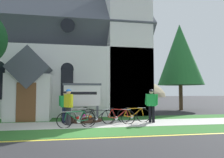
% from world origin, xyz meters
% --- Properties ---
extents(ground, '(140.00, 140.00, 0.00)m').
position_xyz_m(ground, '(0.00, 4.00, 0.00)').
color(ground, '#2B2B2D').
extents(sidewalk_slab, '(32.00, 2.30, 0.01)m').
position_xyz_m(sidewalk_slab, '(-1.00, 1.69, 0.01)').
color(sidewalk_slab, '#B7B5AD').
rests_on(sidewalk_slab, ground).
extents(grass_verge, '(32.00, 1.92, 0.01)m').
position_xyz_m(grass_verge, '(-1.00, -0.42, 0.00)').
color(grass_verge, '#2D6628').
rests_on(grass_verge, ground).
extents(church_lawn, '(24.00, 1.86, 0.01)m').
position_xyz_m(church_lawn, '(-1.00, 3.77, 0.00)').
color(church_lawn, '#2D6628').
rests_on(church_lawn, ground).
extents(curb_paint_stripe, '(28.00, 0.16, 0.01)m').
position_xyz_m(curb_paint_stripe, '(-1.00, -1.53, 0.00)').
color(curb_paint_stripe, yellow).
rests_on(curb_paint_stripe, ground).
extents(church_building, '(12.05, 11.41, 13.78)m').
position_xyz_m(church_building, '(-0.58, 9.10, 4.70)').
color(church_building, white).
rests_on(church_building, ground).
extents(church_sign, '(2.23, 0.14, 2.10)m').
position_xyz_m(church_sign, '(-0.09, 3.54, 1.38)').
color(church_sign, '#474C56').
rests_on(church_sign, ground).
extents(flower_bed, '(2.17, 2.17, 0.34)m').
position_xyz_m(flower_bed, '(-0.11, 2.96, 0.09)').
color(flower_bed, '#382319').
rests_on(flower_bed, ground).
extents(bicycle_yellow, '(1.72, 0.47, 0.76)m').
position_xyz_m(bicycle_yellow, '(0.62, 1.62, 0.36)').
color(bicycle_yellow, black).
rests_on(bicycle_yellow, ground).
extents(bicycle_red, '(1.76, 0.14, 0.79)m').
position_xyz_m(bicycle_red, '(2.53, 1.95, 0.38)').
color(bicycle_red, black).
rests_on(bicycle_red, ground).
extents(bicycle_silver, '(1.73, 0.60, 0.86)m').
position_xyz_m(bicycle_silver, '(-0.31, 1.85, 0.39)').
color(bicycle_silver, black).
rests_on(bicycle_silver, ground).
extents(bicycle_blue, '(1.74, 0.18, 0.81)m').
position_xyz_m(bicycle_blue, '(-0.44, 0.80, 0.36)').
color(bicycle_blue, black).
rests_on(bicycle_blue, ground).
extents(bicycle_black, '(1.64, 0.49, 0.81)m').
position_xyz_m(bicycle_black, '(1.61, 1.55, 0.37)').
color(bicycle_black, black).
rests_on(bicycle_black, ground).
extents(cyclist_in_white_jersey, '(0.44, 0.70, 1.73)m').
position_xyz_m(cyclist_in_white_jersey, '(-0.83, 1.55, 1.02)').
color(cyclist_in_white_jersey, '#2D2D33').
rests_on(cyclist_in_white_jersey, ground).
extents(cyclist_in_orange_jersey, '(0.54, 0.54, 1.73)m').
position_xyz_m(cyclist_in_orange_jersey, '(3.44, 1.70, 1.02)').
color(cyclist_in_orange_jersey, black).
rests_on(cyclist_in_orange_jersey, ground).
extents(cyclist_in_red_jersey, '(0.64, 0.33, 1.64)m').
position_xyz_m(cyclist_in_red_jersey, '(-1.01, 2.37, 0.95)').
color(cyclist_in_red_jersey, '#191E38').
rests_on(cyclist_in_red_jersey, ground).
extents(roadside_conifer, '(4.02, 4.02, 7.76)m').
position_xyz_m(roadside_conifer, '(8.82, 8.64, 4.99)').
color(roadside_conifer, '#4C3823').
rests_on(roadside_conifer, ground).
extents(distant_hill, '(78.63, 41.77, 20.38)m').
position_xyz_m(distant_hill, '(-8.22, 63.08, 0.00)').
color(distant_hill, '#847A5B').
rests_on(distant_hill, ground).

